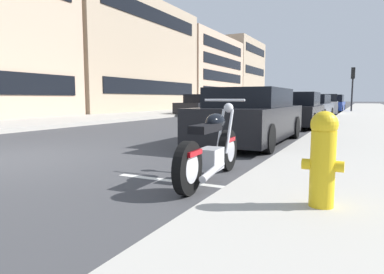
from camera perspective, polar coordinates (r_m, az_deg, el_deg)
ground_plane at (r=7.14m, az=-28.93°, el=-3.42°), size 260.00×260.00×0.00m
sidewalk_far_curb at (r=20.45m, az=-12.13°, el=3.34°), size 120.00×5.00×0.14m
parking_stall_stripe at (r=4.61m, az=-0.75°, el=-7.60°), size 0.12×2.20×0.01m
parked_motorcycle at (r=4.67m, az=3.27°, el=-2.12°), size 2.15×0.62×1.12m
parked_car_mid_block at (r=8.74m, az=9.80°, el=3.33°), size 4.54×1.83×1.37m
parked_car_near_corner at (r=14.18m, az=16.83°, el=4.22°), size 4.26×1.85×1.36m
parked_car_second_in_row at (r=19.44m, az=19.25°, el=4.65°), size 4.49×1.97×1.32m
parked_car_at_intersection at (r=24.90m, az=20.97°, el=4.95°), size 4.22×2.11×1.41m
parked_car_far_down_curb at (r=30.49m, az=22.26°, el=5.10°), size 4.54×1.88×1.42m
car_opposite_curb at (r=23.08m, az=1.62°, el=5.28°), size 4.51×2.02×1.39m
fire_hydrant at (r=3.31m, az=20.95°, el=-3.04°), size 0.24×0.36×0.87m
traffic_signal_near_corner at (r=29.30m, az=25.18°, el=8.65°), size 0.36×0.28×3.33m
townhouse_corner_block at (r=30.84m, az=-13.08°, el=12.63°), size 15.24×8.80×9.07m
townhouse_mid_block at (r=43.97m, az=-0.99°, el=10.58°), size 14.34×10.35×8.59m
townhouse_far_uphill at (r=55.90m, az=5.83°, el=10.41°), size 11.67×9.31×10.04m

